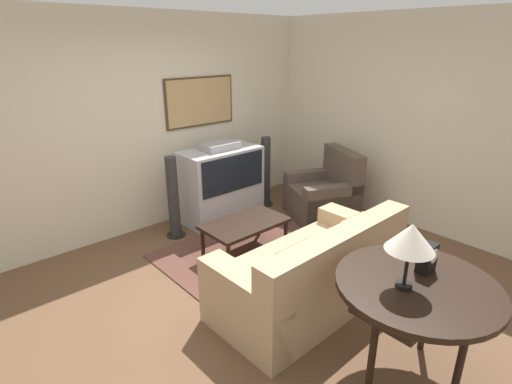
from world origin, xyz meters
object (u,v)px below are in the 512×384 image
console_table (417,292)px  mantel_clock (427,258)px  speaker_tower_right (266,173)px  coffee_table (245,225)px  table_lamp (411,238)px  armchair (324,196)px  tv (221,183)px  couch (312,274)px  speaker_tower_left (173,200)px

console_table → mantel_clock: bearing=14.1°
mantel_clock → speaker_tower_right: size_ratio=0.20×
coffee_table → console_table: size_ratio=0.87×
table_lamp → armchair: bearing=48.7°
tv → couch: size_ratio=0.60×
coffee_table → tv: bearing=67.1°
coffee_table → speaker_tower_right: bearing=38.2°
armchair → mantel_clock: bearing=-12.8°
console_table → tv: bearing=76.9°
console_table → mantel_clock: size_ratio=5.25×
tv → table_lamp: size_ratio=2.41×
couch → speaker_tower_left: bearing=-85.0°
tv → speaker_tower_right: (0.78, -0.06, -0.01)m
armchair → console_table: size_ratio=1.01×
speaker_tower_left → tv: bearing=4.5°
couch → armchair: size_ratio=1.68×
couch → speaker_tower_left: speaker_tower_left is taller
mantel_clock → speaker_tower_left: 3.13m
couch → coffee_table: couch is taller
speaker_tower_right → speaker_tower_left: bearing=180.0°
tv → mantel_clock: 3.23m
armchair → table_lamp: (-1.95, -2.22, 0.87)m
console_table → speaker_tower_right: speaker_tower_right is taller
coffee_table → speaker_tower_left: size_ratio=0.91×
couch → speaker_tower_right: bearing=-123.9°
mantel_clock → armchair: bearing=53.2°
tv → speaker_tower_right: bearing=-4.5°
table_lamp → speaker_tower_right: (1.64, 3.09, -0.68)m
armchair → coffee_table: armchair is taller
speaker_tower_right → armchair: bearing=-70.3°
armchair → speaker_tower_right: size_ratio=1.05×
armchair → coffee_table: size_ratio=1.15×
mantel_clock → speaker_tower_left: speaker_tower_left is taller
table_lamp → mantel_clock: size_ratio=2.20×
couch → coffee_table: (0.14, 1.13, 0.05)m
tv → speaker_tower_right: size_ratio=1.05×
coffee_table → mantel_clock: size_ratio=4.58×
couch → mantel_clock: 1.17m
coffee_table → console_table: (-0.31, -2.18, 0.38)m
couch → armchair: (1.67, 1.21, -0.01)m
tv → mantel_clock: size_ratio=5.30×
couch → console_table: size_ratio=1.69×
couch → speaker_tower_right: (1.36, 2.08, 0.18)m
mantel_clock → speaker_tower_right: (1.35, 3.09, -0.42)m
tv → mantel_clock: bearing=-100.2°
table_lamp → speaker_tower_right: bearing=62.0°
armchair → console_table: 2.95m
tv → couch: 2.23m
mantel_clock → speaker_tower_right: speaker_tower_right is taller
armchair → coffee_table: bearing=-62.8°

